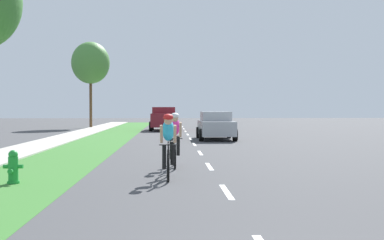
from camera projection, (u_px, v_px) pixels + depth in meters
name	position (u px, v px, depth m)	size (l,w,h in m)	color
ground_plane	(194.00, 144.00, 23.14)	(120.00, 120.00, 0.00)	#424244
grass_verge	(95.00, 144.00, 22.93)	(2.83, 70.00, 0.01)	#38722D
sidewalk_concrete	(43.00, 144.00, 22.82)	(1.99, 70.00, 0.10)	#B2ADA3
lane_markings_center	(190.00, 139.00, 27.14)	(0.12, 53.49, 0.01)	white
fire_hydrant_green	(13.00, 167.00, 11.00)	(0.44, 0.38, 0.76)	#1E8C33
cyclist_lead	(168.00, 145.00, 11.74)	(0.42, 1.72, 1.58)	black
cyclist_trailing	(175.00, 139.00, 14.09)	(0.42, 1.72, 1.58)	black
sedan_silver	(216.00, 125.00, 26.53)	(1.98, 4.30, 1.52)	#A5A8AD
suv_maroon	(164.00, 118.00, 37.42)	(2.15, 4.70, 1.79)	maroon
street_tree_far	(91.00, 63.00, 42.25)	(3.30, 3.30, 7.48)	brown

